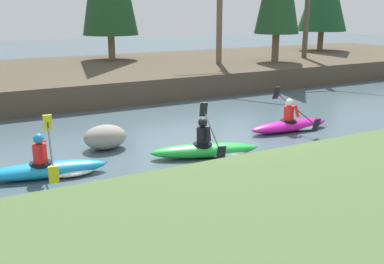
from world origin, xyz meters
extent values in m
plane|color=#425660|center=(0.00, 0.00, 0.00)|extent=(90.00, 90.00, 0.00)
cube|color=#4C4233|center=(0.00, 10.91, 0.47)|extent=(44.00, 10.20, 0.93)
cylinder|color=#7A664C|center=(1.69, 13.37, 1.57)|extent=(0.36, 0.36, 1.28)
cylinder|color=brown|center=(8.72, 8.47, 1.64)|extent=(0.36, 0.36, 1.40)
cylinder|color=brown|center=(15.23, 12.06, 1.55)|extent=(0.36, 0.36, 1.22)
cylinder|color=brown|center=(5.79, 9.19, 3.37)|extent=(0.28, 0.28, 4.87)
cylinder|color=brown|center=(11.19, 9.04, 3.82)|extent=(0.28, 0.28, 5.78)
ellipsoid|color=#C61999|center=(2.79, 0.24, 0.17)|extent=(2.72, 0.69, 0.34)
cone|color=#C61999|center=(4.04, 0.20, 0.19)|extent=(0.36, 0.21, 0.20)
cylinder|color=black|center=(2.74, 0.24, 0.31)|extent=(0.50, 0.50, 0.08)
cylinder|color=red|center=(2.74, 0.24, 0.56)|extent=(0.31, 0.31, 0.42)
sphere|color=white|center=(2.74, 0.24, 0.89)|extent=(0.24, 0.24, 0.23)
cylinder|color=red|center=(2.85, 0.48, 0.65)|extent=(0.10, 0.23, 0.35)
cylinder|color=red|center=(2.84, 0.00, 0.65)|extent=(0.10, 0.23, 0.35)
cylinder|color=black|center=(2.97, 0.23, 0.69)|extent=(0.10, 1.91, 0.65)
cube|color=black|center=(3.01, 1.19, 1.00)|extent=(0.21, 0.16, 0.41)
cube|color=black|center=(2.94, -0.72, 0.38)|extent=(0.21, 0.16, 0.41)
ellipsoid|color=white|center=(3.34, 0.22, 0.09)|extent=(1.12, 0.74, 0.18)
ellipsoid|color=green|center=(-0.67, -0.64, 0.17)|extent=(2.76, 1.38, 0.34)
cone|color=green|center=(0.51, -1.01, 0.19)|extent=(0.39, 0.30, 0.20)
cylinder|color=black|center=(-0.72, -0.63, 0.31)|extent=(0.60, 0.60, 0.08)
cylinder|color=black|center=(-0.72, -0.63, 0.56)|extent=(0.38, 0.38, 0.42)
sphere|color=black|center=(-0.72, -0.63, 0.89)|extent=(0.29, 0.29, 0.23)
cylinder|color=black|center=(-0.55, -0.43, 0.65)|extent=(0.15, 0.24, 0.35)
cylinder|color=black|center=(-0.70, -0.88, 0.65)|extent=(0.15, 0.24, 0.35)
cylinder|color=black|center=(-0.50, -0.69, 0.69)|extent=(0.61, 1.84, 0.65)
cube|color=black|center=(-0.22, 0.21, 1.00)|extent=(0.24, 0.21, 0.41)
cube|color=black|center=(-0.79, -1.60, 0.38)|extent=(0.24, 0.21, 0.41)
ellipsoid|color=white|center=(-0.15, -0.80, 0.09)|extent=(1.26, 1.00, 0.18)
ellipsoid|color=#1993D6|center=(-4.48, -0.19, 0.17)|extent=(2.76, 1.02, 0.34)
cone|color=#1993D6|center=(-3.25, -0.39, 0.19)|extent=(0.38, 0.25, 0.20)
cylinder|color=black|center=(-4.53, -0.18, 0.31)|extent=(0.55, 0.55, 0.08)
cylinder|color=red|center=(-4.53, -0.18, 0.56)|extent=(0.34, 0.34, 0.42)
sphere|color=#1E89D1|center=(-4.53, -0.18, 0.89)|extent=(0.26, 0.26, 0.23)
cylinder|color=red|center=(-4.39, 0.04, 0.65)|extent=(0.12, 0.24, 0.35)
cylinder|color=red|center=(-4.47, -0.43, 0.65)|extent=(0.12, 0.24, 0.35)
cylinder|color=black|center=(-4.30, -0.22, 0.69)|extent=(0.34, 1.89, 0.65)
cube|color=yellow|center=(-4.15, 0.72, 1.00)|extent=(0.22, 0.19, 0.41)
cube|color=yellow|center=(-4.45, -1.16, 0.38)|extent=(0.22, 0.19, 0.41)
ellipsoid|color=white|center=(-3.94, -0.28, 0.09)|extent=(1.20, 0.87, 0.18)
ellipsoid|color=gray|center=(-2.64, 1.18, 0.32)|extent=(1.13, 0.88, 0.64)
camera|label=1|loc=(-6.01, -9.88, 3.61)|focal=42.00mm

